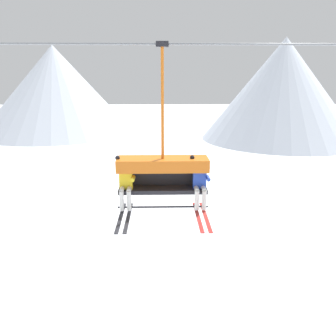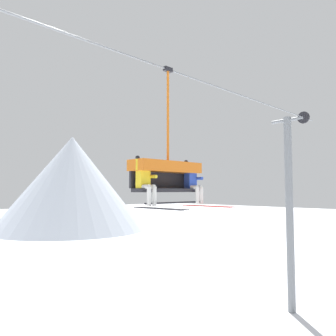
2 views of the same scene
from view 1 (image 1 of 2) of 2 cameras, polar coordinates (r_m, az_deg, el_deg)
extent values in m
cone|color=silver|center=(54.83, -18.96, 12.74)|extent=(23.30, 23.30, 13.15)
cone|color=silver|center=(48.27, 19.24, 12.70)|extent=(21.36, 21.36, 13.56)
cylinder|color=slate|center=(7.75, 0.21, 20.79)|extent=(19.34, 0.05, 0.05)
cube|color=#232328|center=(8.17, -0.90, -3.80)|extent=(2.19, 0.48, 0.10)
cube|color=#232328|center=(8.35, -0.93, -1.39)|extent=(2.19, 0.08, 0.45)
cube|color=#D16619|center=(8.03, -0.93, 0.72)|extent=(2.23, 0.68, 0.30)
cylinder|color=black|center=(7.98, -0.87, -6.80)|extent=(2.19, 0.04, 0.04)
cylinder|color=#D16619|center=(7.73, -0.97, 10.92)|extent=(0.07, 0.07, 2.56)
cube|color=black|center=(7.74, -1.02, 20.79)|extent=(0.28, 0.12, 0.12)
cube|color=yellow|center=(8.09, -7.32, -1.80)|extent=(0.32, 0.22, 0.52)
sphere|color=#284C93|center=(8.00, -7.41, 0.66)|extent=(0.22, 0.22, 0.22)
ellipsoid|color=black|center=(7.90, -7.48, 0.47)|extent=(0.17, 0.04, 0.08)
cylinder|color=silver|center=(8.01, -8.01, -3.66)|extent=(0.11, 0.34, 0.11)
cylinder|color=silver|center=(7.99, -6.76, -3.66)|extent=(0.11, 0.34, 0.11)
cylinder|color=silver|center=(7.93, -8.08, -5.70)|extent=(0.11, 0.11, 0.48)
cylinder|color=silver|center=(7.92, -6.81, -5.71)|extent=(0.11, 0.11, 0.48)
cube|color=#232328|center=(7.77, -8.25, -8.49)|extent=(0.09, 1.70, 0.02)
cube|color=#232328|center=(7.75, -6.94, -8.50)|extent=(0.09, 1.70, 0.02)
cylinder|color=yellow|center=(8.02, -8.73, 0.59)|extent=(0.09, 0.09, 0.30)
sphere|color=black|center=(7.98, -8.78, 1.77)|extent=(0.11, 0.11, 0.11)
cylinder|color=yellow|center=(7.92, -6.09, -1.84)|extent=(0.09, 0.30, 0.09)
cube|color=#2847B7|center=(8.11, 5.48, -1.71)|extent=(0.32, 0.22, 0.52)
sphere|color=silver|center=(8.01, 5.55, 0.74)|extent=(0.22, 0.22, 0.22)
ellipsoid|color=black|center=(7.91, 5.64, 0.56)|extent=(0.17, 0.04, 0.08)
cylinder|color=silver|center=(8.01, 4.96, -3.58)|extent=(0.11, 0.34, 0.11)
cylinder|color=silver|center=(8.03, 6.21, -3.57)|extent=(0.11, 0.34, 0.11)
cylinder|color=silver|center=(7.93, 5.05, -5.62)|extent=(0.11, 0.11, 0.48)
cylinder|color=silver|center=(7.95, 6.32, -5.60)|extent=(0.11, 0.11, 0.48)
cube|color=#B22823|center=(7.77, 5.24, -8.41)|extent=(0.09, 1.70, 0.02)
cube|color=#B22823|center=(7.79, 6.54, -8.38)|extent=(0.09, 1.70, 0.02)
cylinder|color=#2847B7|center=(7.99, 4.22, 0.67)|extent=(0.09, 0.09, 0.30)
sphere|color=black|center=(7.95, 4.24, 1.86)|extent=(0.11, 0.11, 0.11)
cylinder|color=#2847B7|center=(7.98, 6.95, -1.74)|extent=(0.09, 0.30, 0.09)
camera|label=2|loc=(6.86, -74.58, -19.80)|focal=35.00mm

